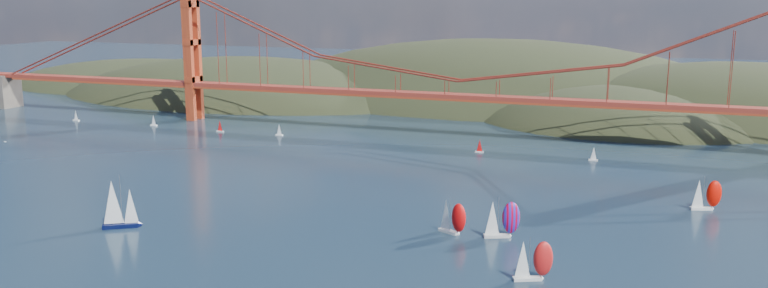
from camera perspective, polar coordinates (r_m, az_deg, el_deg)
headlands at (r=384.83m, az=15.80°, el=0.88°), size 725.00×225.00×96.00m
bridge at (r=289.73m, az=5.48°, el=6.85°), size 552.00×12.00×55.00m
sloop_navy at (r=189.06m, az=-19.61°, el=-4.37°), size 8.84×7.63×12.96m
racer_0 at (r=174.98m, az=5.20°, el=-5.53°), size 7.75×5.64×8.71m
racer_1 at (r=149.64m, az=11.25°, el=-8.64°), size 7.96×5.59×8.92m
racer_3 at (r=210.17m, az=23.32°, el=-3.53°), size 7.91×4.96×8.84m
racer_rwb at (r=173.65m, az=8.92°, el=-5.62°), size 8.51×5.76×9.52m
distant_boat_0 at (r=354.92m, az=-22.43°, el=2.02°), size 3.00×2.00×4.70m
distant_boat_1 at (r=330.40m, az=-17.16°, el=1.74°), size 3.00×2.00×4.70m
distant_boat_2 at (r=308.99m, az=-12.40°, el=1.34°), size 3.00×2.00×4.70m
distant_boat_3 at (r=296.80m, az=-7.99°, el=1.09°), size 3.00×2.00×4.70m
distant_boat_8 at (r=259.17m, az=15.68°, el=-0.73°), size 3.00×2.00×4.70m
distant_boat_9 at (r=264.71m, az=7.30°, el=-0.14°), size 3.00×2.00×4.70m
gull at (r=196.02m, az=-26.90°, el=0.15°), size 0.90×0.25×0.17m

